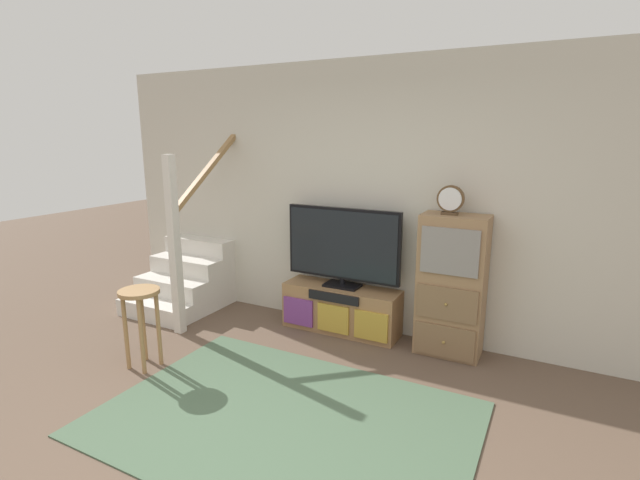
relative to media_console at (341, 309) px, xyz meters
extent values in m
plane|color=brown|center=(0.30, -2.19, -0.24)|extent=(20.00, 20.00, 0.00)
cube|color=beige|center=(0.30, 0.27, 1.11)|extent=(6.40, 0.12, 2.70)
cube|color=#4C664C|center=(0.30, -1.59, -0.23)|extent=(2.60, 1.80, 0.01)
cube|color=#997047|center=(0.00, 0.01, 0.00)|extent=(1.20, 0.36, 0.47)
cube|color=#70387F|center=(-0.40, -0.18, -0.04)|extent=(0.34, 0.02, 0.28)
cube|color=#B79333|center=(0.00, -0.18, -0.04)|extent=(0.34, 0.02, 0.28)
cube|color=#B79333|center=(0.40, -0.18, -0.04)|extent=(0.34, 0.02, 0.28)
cube|color=black|center=(0.00, -0.18, 0.18)|extent=(0.54, 0.02, 0.09)
cube|color=black|center=(0.00, 0.03, 0.25)|extent=(0.36, 0.22, 0.02)
cylinder|color=black|center=(0.00, 0.03, 0.29)|extent=(0.05, 0.05, 0.06)
cube|color=black|center=(0.00, 0.03, 0.68)|extent=(1.20, 0.05, 0.72)
cube|color=black|center=(0.00, 0.00, 0.68)|extent=(1.15, 0.01, 0.67)
cube|color=#93704C|center=(1.09, 0.02, 0.41)|extent=(0.58, 0.34, 1.30)
cube|color=brown|center=(1.09, -0.16, -0.06)|extent=(0.53, 0.02, 0.30)
sphere|color=olive|center=(1.09, -0.18, -0.06)|extent=(0.03, 0.03, 0.03)
cube|color=brown|center=(1.09, -0.16, 0.30)|extent=(0.53, 0.02, 0.30)
sphere|color=olive|center=(1.09, -0.18, 0.30)|extent=(0.03, 0.03, 0.03)
cube|color=gray|center=(1.09, -0.16, 0.77)|extent=(0.49, 0.02, 0.41)
cube|color=#4C3823|center=(1.04, 0.00, 1.07)|extent=(0.14, 0.08, 0.02)
cylinder|color=brown|center=(1.04, 0.00, 1.20)|extent=(0.23, 0.04, 0.23)
cylinder|color=silver|center=(1.04, -0.03, 1.20)|extent=(0.20, 0.01, 0.20)
cube|color=silver|center=(-1.95, -0.66, -0.14)|extent=(0.90, 0.26, 0.19)
cube|color=silver|center=(-1.95, -0.40, -0.05)|extent=(0.90, 0.26, 0.38)
cube|color=silver|center=(-1.95, -0.14, 0.05)|extent=(0.90, 0.26, 0.57)
cube|color=silver|center=(-1.95, 0.12, 0.14)|extent=(0.90, 0.26, 0.76)
cube|color=silver|center=(-1.95, 0.38, 0.24)|extent=(0.90, 0.26, 0.95)
cube|color=silver|center=(-1.45, -0.79, 0.66)|extent=(0.09, 0.09, 1.80)
cube|color=#9E7547|center=(-1.45, -0.14, 1.46)|extent=(0.06, 1.33, 0.99)
cylinder|color=#A37A4C|center=(-1.29, -1.58, 0.10)|extent=(0.04, 0.04, 0.67)
cylinder|color=#A37A4C|center=(-1.10, -1.58, 0.10)|extent=(0.04, 0.04, 0.67)
cylinder|color=#A37A4C|center=(-1.29, -1.39, 0.10)|extent=(0.04, 0.04, 0.67)
cylinder|color=#A37A4C|center=(-1.10, -1.39, 0.10)|extent=(0.04, 0.04, 0.67)
cylinder|color=#A37A4C|center=(-1.20, -1.48, 0.45)|extent=(0.34, 0.34, 0.03)
camera|label=1|loc=(1.89, -4.09, 1.74)|focal=26.17mm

